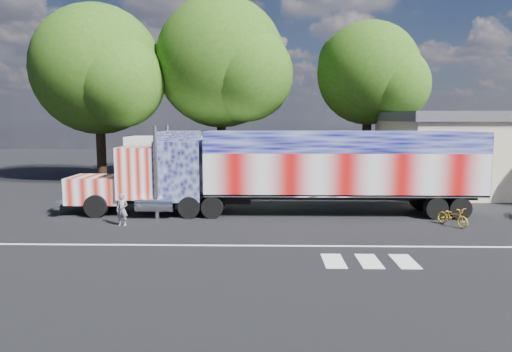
{
  "coord_description": "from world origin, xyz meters",
  "views": [
    {
      "loc": [
        0.49,
        -19.81,
        4.83
      ],
      "look_at": [
        0.0,
        3.0,
        1.9
      ],
      "focal_mm": 32.0,
      "sensor_mm": 36.0,
      "label": 1
    }
  ],
  "objects_px": {
    "coach_bus": "(219,162)",
    "woman": "(122,210)",
    "tree_ne_a": "(370,74)",
    "semi_truck": "(290,169)",
    "tree_nw_a": "(100,71)",
    "tree_n_mid": "(223,63)",
    "bicycle": "(453,216)"
  },
  "relations": [
    {
      "from": "semi_truck",
      "to": "tree_n_mid",
      "type": "height_order",
      "value": "tree_n_mid"
    },
    {
      "from": "semi_truck",
      "to": "bicycle",
      "type": "height_order",
      "value": "semi_truck"
    },
    {
      "from": "tree_nw_a",
      "to": "tree_n_mid",
      "type": "height_order",
      "value": "tree_n_mid"
    },
    {
      "from": "semi_truck",
      "to": "woman",
      "type": "bearing_deg",
      "value": -160.04
    },
    {
      "from": "woman",
      "to": "tree_nw_a",
      "type": "distance_m",
      "value": 17.34
    },
    {
      "from": "woman",
      "to": "tree_nw_a",
      "type": "bearing_deg",
      "value": 121.23
    },
    {
      "from": "bicycle",
      "to": "semi_truck",
      "type": "bearing_deg",
      "value": 132.57
    },
    {
      "from": "coach_bus",
      "to": "tree_ne_a",
      "type": "distance_m",
      "value": 14.07
    },
    {
      "from": "tree_nw_a",
      "to": "woman",
      "type": "bearing_deg",
      "value": -67.62
    },
    {
      "from": "coach_bus",
      "to": "tree_ne_a",
      "type": "xyz_separation_m",
      "value": [
        11.28,
        5.53,
        6.35
      ]
    },
    {
      "from": "woman",
      "to": "coach_bus",
      "type": "bearing_deg",
      "value": 82.03
    },
    {
      "from": "bicycle",
      "to": "tree_n_mid",
      "type": "height_order",
      "value": "tree_n_mid"
    },
    {
      "from": "tree_n_mid",
      "to": "tree_ne_a",
      "type": "distance_m",
      "value": 11.45
    },
    {
      "from": "woman",
      "to": "tree_ne_a",
      "type": "relative_size",
      "value": 0.12
    },
    {
      "from": "semi_truck",
      "to": "woman",
      "type": "height_order",
      "value": "semi_truck"
    },
    {
      "from": "coach_bus",
      "to": "woman",
      "type": "xyz_separation_m",
      "value": [
        -3.27,
        -10.82,
        -1.11
      ]
    },
    {
      "from": "woman",
      "to": "tree_ne_a",
      "type": "bearing_deg",
      "value": 57.18
    },
    {
      "from": "tree_ne_a",
      "to": "woman",
      "type": "bearing_deg",
      "value": -131.67
    },
    {
      "from": "tree_n_mid",
      "to": "tree_ne_a",
      "type": "bearing_deg",
      "value": 3.84
    },
    {
      "from": "woman",
      "to": "bicycle",
      "type": "distance_m",
      "value": 14.83
    },
    {
      "from": "tree_nw_a",
      "to": "tree_ne_a",
      "type": "distance_m",
      "value": 20.58
    },
    {
      "from": "tree_nw_a",
      "to": "tree_ne_a",
      "type": "xyz_separation_m",
      "value": [
        20.49,
        1.93,
        -0.11
      ]
    },
    {
      "from": "coach_bus",
      "to": "tree_n_mid",
      "type": "bearing_deg",
      "value": 91.47
    },
    {
      "from": "coach_bus",
      "to": "tree_nw_a",
      "type": "height_order",
      "value": "tree_nw_a"
    },
    {
      "from": "tree_ne_a",
      "to": "tree_n_mid",
      "type": "bearing_deg",
      "value": -176.16
    },
    {
      "from": "coach_bus",
      "to": "semi_truck",
      "type": "bearing_deg",
      "value": -61.39
    },
    {
      "from": "semi_truck",
      "to": "tree_ne_a",
      "type": "height_order",
      "value": "tree_ne_a"
    },
    {
      "from": "semi_truck",
      "to": "coach_bus",
      "type": "distance_m",
      "value": 9.17
    },
    {
      "from": "semi_truck",
      "to": "bicycle",
      "type": "xyz_separation_m",
      "value": [
        7.17,
        -2.51,
        -1.86
      ]
    },
    {
      "from": "tree_n_mid",
      "to": "semi_truck",
      "type": "bearing_deg",
      "value": -70.6
    },
    {
      "from": "tree_nw_a",
      "to": "tree_n_mid",
      "type": "xyz_separation_m",
      "value": [
        9.09,
        1.16,
        0.65
      ]
    },
    {
      "from": "coach_bus",
      "to": "tree_nw_a",
      "type": "bearing_deg",
      "value": 158.65
    }
  ]
}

